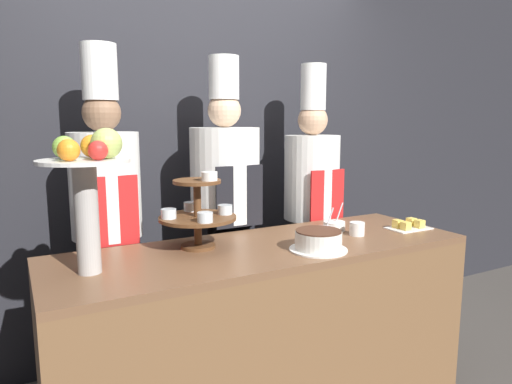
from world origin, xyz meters
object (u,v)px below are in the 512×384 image
(cup_white, at_px, (357,229))
(serving_bowl_far, at_px, (334,226))
(tiered_stand, at_px, (198,211))
(chef_center_left, at_px, (225,205))
(serving_bowl_near, at_px, (324,233))
(chef_center_right, at_px, (311,200))
(chef_left, at_px, (107,214))
(cake_square_tray, at_px, (409,225))
(cake_round, at_px, (318,241))
(fruit_pedestal, at_px, (88,177))

(cup_white, relative_size, serving_bowl_far, 0.52)
(tiered_stand, height_order, chef_center_left, chef_center_left)
(serving_bowl_near, xyz_separation_m, chef_center_right, (0.31, 0.54, 0.06))
(serving_bowl_far, bearing_deg, cup_white, -76.92)
(serving_bowl_far, bearing_deg, chef_left, 158.60)
(chef_left, bearing_deg, cake_square_tray, -22.04)
(serving_bowl_far, bearing_deg, cake_round, -138.15)
(cake_square_tray, bearing_deg, chef_left, 157.96)
(cup_white, bearing_deg, fruit_pedestal, 178.16)
(cake_round, distance_m, chef_center_right, 0.86)
(cake_round, height_order, serving_bowl_far, serving_bowl_far)
(chef_center_left, bearing_deg, chef_center_right, 0.00)
(cup_white, height_order, cake_square_tray, cup_white)
(tiered_stand, xyz_separation_m, chef_left, (-0.34, 0.42, -0.05))
(tiered_stand, bearing_deg, chef_left, 129.39)
(cake_square_tray, xyz_separation_m, serving_bowl_far, (-0.39, 0.17, 0.01))
(tiered_stand, bearing_deg, serving_bowl_near, -11.38)
(chef_center_right, bearing_deg, tiered_stand, -156.29)
(cup_white, height_order, chef_center_left, chef_center_left)
(fruit_pedestal, distance_m, chef_center_left, 1.03)
(cake_square_tray, bearing_deg, chef_center_left, 143.95)
(serving_bowl_near, distance_m, chef_center_right, 0.63)
(serving_bowl_near, relative_size, chef_left, 0.08)
(serving_bowl_far, bearing_deg, chef_center_right, 70.31)
(chef_center_left, bearing_deg, fruit_pedestal, -146.63)
(serving_bowl_far, distance_m, chef_center_right, 0.47)
(cup_white, xyz_separation_m, cake_square_tray, (0.35, -0.02, -0.02))
(tiered_stand, bearing_deg, serving_bowl_far, -1.95)
(cake_round, bearing_deg, cake_square_tray, 8.84)
(chef_left, bearing_deg, serving_bowl_far, -21.40)
(chef_left, xyz_separation_m, chef_center_left, (0.67, -0.00, -0.01))
(serving_bowl_far, bearing_deg, tiered_stand, 178.05)
(cake_square_tray, height_order, chef_center_right, chef_center_right)
(chef_left, bearing_deg, tiered_stand, -50.61)
(fruit_pedestal, height_order, chef_center_left, chef_center_left)
(cake_square_tray, xyz_separation_m, serving_bowl_near, (-0.53, 0.07, 0.01))
(serving_bowl_near, height_order, chef_center_right, chef_center_right)
(serving_bowl_far, bearing_deg, cake_square_tray, -23.88)
(cake_round, relative_size, cup_white, 3.45)
(cup_white, bearing_deg, chef_left, 153.10)
(tiered_stand, distance_m, cup_white, 0.85)
(cake_square_tray, distance_m, chef_center_right, 0.66)
(cake_square_tray, distance_m, chef_center_left, 1.05)
(cup_white, distance_m, chef_center_right, 0.61)
(cake_round, relative_size, chef_center_left, 0.15)
(cake_round, bearing_deg, serving_bowl_far, 41.85)
(fruit_pedestal, relative_size, chef_left, 0.31)
(cake_square_tray, bearing_deg, cup_white, 176.18)
(cake_round, bearing_deg, tiered_stand, 147.11)
(cake_round, distance_m, serving_bowl_near, 0.24)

